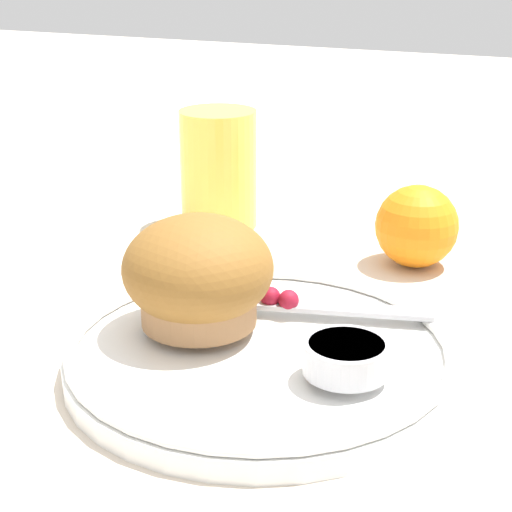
# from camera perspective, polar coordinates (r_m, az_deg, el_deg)

# --- Properties ---
(ground_plane) EXTENTS (3.00, 3.00, 0.00)m
(ground_plane) POSITION_cam_1_polar(r_m,az_deg,el_deg) (0.55, -0.51, -7.42)
(ground_plane) COLOR beige
(plate) EXTENTS (0.24, 0.24, 0.02)m
(plate) POSITION_cam_1_polar(r_m,az_deg,el_deg) (0.54, 0.08, -6.77)
(plate) COLOR white
(plate) RESTS_ON ground_plane
(muffin) EXTENTS (0.10, 0.10, 0.07)m
(muffin) POSITION_cam_1_polar(r_m,az_deg,el_deg) (0.55, -3.88, -1.28)
(muffin) COLOR #9E7047
(muffin) RESTS_ON plate
(cream_ramekin) EXTENTS (0.05, 0.05, 0.02)m
(cream_ramekin) POSITION_cam_1_polar(r_m,az_deg,el_deg) (0.50, 6.03, -6.65)
(cream_ramekin) COLOR silver
(cream_ramekin) RESTS_ON plate
(berry_pair) EXTENTS (0.03, 0.01, 0.01)m
(berry_pair) POSITION_cam_1_polar(r_m,az_deg,el_deg) (0.58, 1.57, -2.84)
(berry_pair) COLOR maroon
(berry_pair) RESTS_ON plate
(butter_knife) EXTENTS (0.17, 0.06, 0.00)m
(butter_knife) POSITION_cam_1_polar(r_m,az_deg,el_deg) (0.58, 3.38, -3.40)
(butter_knife) COLOR #B7B7BC
(butter_knife) RESTS_ON plate
(orange_fruit) EXTENTS (0.07, 0.07, 0.07)m
(orange_fruit) POSITION_cam_1_polar(r_m,az_deg,el_deg) (0.71, 10.67, 1.96)
(orange_fruit) COLOR orange
(orange_fruit) RESTS_ON ground_plane
(juice_glass) EXTENTS (0.07, 0.07, 0.11)m
(juice_glass) POSITION_cam_1_polar(r_m,az_deg,el_deg) (0.79, -2.52, 5.81)
(juice_glass) COLOR #EAD14C
(juice_glass) RESTS_ON ground_plane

